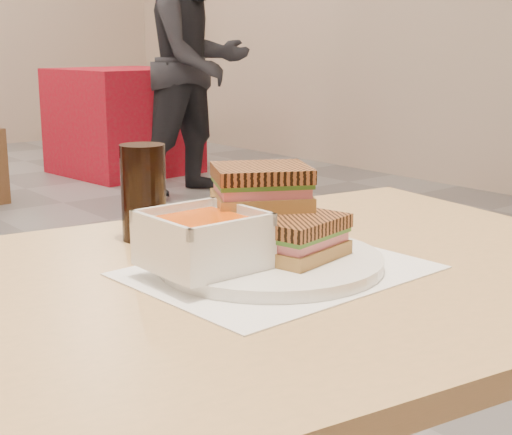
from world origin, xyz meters
TOP-DOWN VIEW (x-y plane):
  - main_table at (-0.08, -1.99)m, footprint 1.28×0.86m
  - tray_liner at (0.04, -2.01)m, footprint 0.35×0.28m
  - plate at (0.04, -1.99)m, footprint 0.28×0.28m
  - soup_bowl at (-0.05, -1.98)m, footprint 0.12×0.12m
  - panini_lower at (0.06, -2.02)m, footprint 0.13×0.12m
  - panini_upper at (0.06, -1.95)m, footprint 0.15×0.14m
  - cola_glass at (-0.01, -1.77)m, footprint 0.06×0.06m
  - bg_table_1 at (2.40, 2.67)m, footprint 1.02×1.02m
  - bg_chair_1r at (2.29, 2.45)m, footprint 0.47×0.47m
  - patron_b at (2.40, 1.60)m, footprint 0.95×0.79m

SIDE VIEW (x-z plane):
  - bg_chair_1r at x=2.29m, z-range 0.00..0.48m
  - bg_table_1 at x=2.40m, z-range 0.00..0.82m
  - main_table at x=-0.08m, z-range 0.26..1.01m
  - tray_liner at x=0.04m, z-range 0.75..0.75m
  - plate at x=0.04m, z-range 0.75..0.77m
  - panini_lower at x=0.06m, z-range 0.77..0.82m
  - soup_bowl at x=-0.05m, z-range 0.76..0.83m
  - cola_glass at x=-0.01m, z-range 0.75..0.89m
  - panini_upper at x=0.06m, z-range 0.82..0.87m
  - patron_b at x=2.40m, z-range 0.00..1.78m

